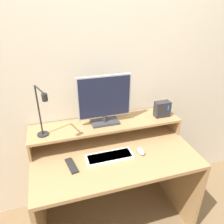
{
  "coord_description": "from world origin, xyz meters",
  "views": [
    {
      "loc": [
        -0.43,
        -0.98,
        1.87
      ],
      "look_at": [
        -0.0,
        0.4,
        1.13
      ],
      "focal_mm": 35.0,
      "sensor_mm": 36.0,
      "label": 1
    }
  ],
  "objects_px": {
    "keyboard": "(110,157)",
    "monitor": "(104,100)",
    "desk_lamp": "(42,115)",
    "router_dock": "(162,109)",
    "remote_control": "(72,166)",
    "mouse": "(141,151)"
  },
  "relations": [
    {
      "from": "keyboard",
      "to": "monitor",
      "type": "bearing_deg",
      "value": 81.87
    },
    {
      "from": "desk_lamp",
      "to": "router_dock",
      "type": "distance_m",
      "value": 1.03
    },
    {
      "from": "router_dock",
      "to": "remote_control",
      "type": "height_order",
      "value": "router_dock"
    },
    {
      "from": "desk_lamp",
      "to": "mouse",
      "type": "distance_m",
      "value": 0.82
    },
    {
      "from": "monitor",
      "to": "keyboard",
      "type": "xyz_separation_m",
      "value": [
        -0.04,
        -0.27,
        -0.36
      ]
    },
    {
      "from": "mouse",
      "to": "remote_control",
      "type": "distance_m",
      "value": 0.56
    },
    {
      "from": "keyboard",
      "to": "mouse",
      "type": "bearing_deg",
      "value": -3.67
    },
    {
      "from": "keyboard",
      "to": "mouse",
      "type": "height_order",
      "value": "mouse"
    },
    {
      "from": "mouse",
      "to": "desk_lamp",
      "type": "bearing_deg",
      "value": 165.09
    },
    {
      "from": "keyboard",
      "to": "router_dock",
      "type": "bearing_deg",
      "value": 23.21
    },
    {
      "from": "monitor",
      "to": "router_dock",
      "type": "bearing_deg",
      "value": -3.36
    },
    {
      "from": "router_dock",
      "to": "keyboard",
      "type": "xyz_separation_m",
      "value": [
        -0.56,
        -0.24,
        -0.22
      ]
    },
    {
      "from": "keyboard",
      "to": "remote_control",
      "type": "height_order",
      "value": "keyboard"
    },
    {
      "from": "router_dock",
      "to": "remote_control",
      "type": "distance_m",
      "value": 0.93
    },
    {
      "from": "keyboard",
      "to": "desk_lamp",
      "type": "bearing_deg",
      "value": 159.14
    },
    {
      "from": "desk_lamp",
      "to": "keyboard",
      "type": "xyz_separation_m",
      "value": [
        0.45,
        -0.17,
        -0.36
      ]
    },
    {
      "from": "router_dock",
      "to": "keyboard",
      "type": "relative_size",
      "value": 0.38
    },
    {
      "from": "mouse",
      "to": "remote_control",
      "type": "relative_size",
      "value": 0.53
    },
    {
      "from": "keyboard",
      "to": "mouse",
      "type": "relative_size",
      "value": 3.93
    },
    {
      "from": "desk_lamp",
      "to": "keyboard",
      "type": "distance_m",
      "value": 0.6
    },
    {
      "from": "mouse",
      "to": "keyboard",
      "type": "bearing_deg",
      "value": 176.33
    },
    {
      "from": "monitor",
      "to": "mouse",
      "type": "xyz_separation_m",
      "value": [
        0.22,
        -0.29,
        -0.36
      ]
    }
  ]
}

